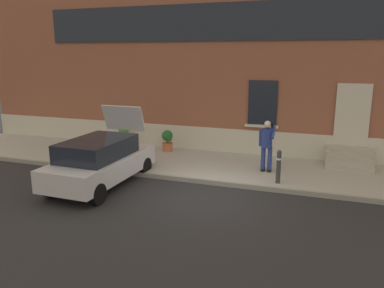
# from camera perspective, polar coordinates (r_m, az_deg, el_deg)

# --- Properties ---
(ground_plane) EXTENTS (80.00, 80.00, 0.00)m
(ground_plane) POSITION_cam_1_polar(r_m,az_deg,el_deg) (11.19, 1.59, -7.63)
(ground_plane) COLOR #232326
(sidewalk) EXTENTS (24.00, 3.60, 0.15)m
(sidewalk) POSITION_cam_1_polar(r_m,az_deg,el_deg) (13.72, 5.17, -3.36)
(sidewalk) COLOR #99968E
(sidewalk) RESTS_ON ground
(curb_edge) EXTENTS (24.00, 0.12, 0.15)m
(curb_edge) POSITION_cam_1_polar(r_m,az_deg,el_deg) (12.01, 2.97, -5.78)
(curb_edge) COLOR gray
(curb_edge) RESTS_ON ground
(building_facade) EXTENTS (24.00, 1.52, 7.50)m
(building_facade) POSITION_cam_1_polar(r_m,az_deg,el_deg) (15.57, 7.80, 12.20)
(building_facade) COLOR brown
(building_facade) RESTS_ON ground
(entrance_stoop) EXTENTS (1.57, 1.28, 0.64)m
(entrance_stoop) POSITION_cam_1_polar(r_m,az_deg,el_deg) (14.57, 22.51, -2.07)
(entrance_stoop) COLOR #9E998E
(entrance_stoop) RESTS_ON sidewalk
(hatchback_car_silver) EXTENTS (1.86, 4.10, 2.34)m
(hatchback_car_silver) POSITION_cam_1_polar(r_m,az_deg,el_deg) (12.07, -13.58, -2.44)
(hatchback_car_silver) COLOR #B7B7BF
(hatchback_car_silver) RESTS_ON ground
(bollard_near_person) EXTENTS (0.15, 0.15, 1.04)m
(bollard_near_person) POSITION_cam_1_polar(r_m,az_deg,el_deg) (11.83, 12.89, -3.15)
(bollard_near_person) COLOR #333338
(bollard_near_person) RESTS_ON sidewalk
(person_on_phone) EXTENTS (0.51, 0.48, 1.75)m
(person_on_phone) POSITION_cam_1_polar(r_m,az_deg,el_deg) (12.78, 11.19, 0.18)
(person_on_phone) COLOR navy
(person_on_phone) RESTS_ON sidewalk
(planter_cream) EXTENTS (0.44, 0.44, 0.86)m
(planter_cream) POSITION_cam_1_polar(r_m,az_deg,el_deg) (16.61, -10.18, 1.31)
(planter_cream) COLOR beige
(planter_cream) RESTS_ON sidewalk
(planter_terracotta) EXTENTS (0.44, 0.44, 0.86)m
(planter_terracotta) POSITION_cam_1_polar(r_m,az_deg,el_deg) (15.43, -3.70, 0.58)
(planter_terracotta) COLOR #B25B38
(planter_terracotta) RESTS_ON sidewalk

